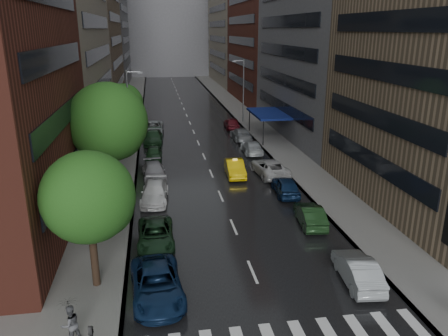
% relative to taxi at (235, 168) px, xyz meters
% --- Properties ---
extents(ground, '(220.00, 220.00, 0.00)m').
position_rel_taxi_xyz_m(ground, '(-2.12, -20.99, -0.76)').
color(ground, gray).
rests_on(ground, ground).
extents(road, '(14.00, 140.00, 0.01)m').
position_rel_taxi_xyz_m(road, '(-2.12, 29.01, -0.75)').
color(road, black).
rests_on(road, ground).
extents(sidewalk_left, '(4.00, 140.00, 0.15)m').
position_rel_taxi_xyz_m(sidewalk_left, '(-11.12, 29.01, -0.68)').
color(sidewalk_left, gray).
rests_on(sidewalk_left, ground).
extents(sidewalk_right, '(4.00, 140.00, 0.15)m').
position_rel_taxi_xyz_m(sidewalk_right, '(6.88, 29.01, -0.68)').
color(sidewalk_right, gray).
rests_on(sidewalk_right, ground).
extents(buildings_left, '(8.00, 108.00, 38.00)m').
position_rel_taxi_xyz_m(buildings_left, '(-17.12, 37.80, 15.23)').
color(buildings_left, maroon).
rests_on(buildings_left, ground).
extents(buildings_right, '(8.05, 109.10, 36.00)m').
position_rel_taxi_xyz_m(buildings_right, '(12.88, 35.71, 14.27)').
color(buildings_right, '#937A5B').
rests_on(buildings_right, ground).
extents(building_far, '(40.00, 14.00, 32.00)m').
position_rel_taxi_xyz_m(building_far, '(-2.12, 97.01, 15.24)').
color(building_far, slate).
rests_on(building_far, ground).
extents(tree_near, '(4.74, 4.74, 7.55)m').
position_rel_taxi_xyz_m(tree_near, '(-10.72, -17.12, 4.41)').
color(tree_near, '#382619').
rests_on(tree_near, ground).
extents(tree_mid, '(6.00, 6.00, 9.57)m').
position_rel_taxi_xyz_m(tree_mid, '(-10.72, -5.20, 5.79)').
color(tree_mid, '#382619').
rests_on(tree_mid, ground).
extents(tree_far, '(4.54, 4.54, 7.23)m').
position_rel_taxi_xyz_m(tree_far, '(-10.72, 13.79, 4.19)').
color(tree_far, '#382619').
rests_on(tree_far, ground).
extents(taxi, '(1.81, 4.67, 1.52)m').
position_rel_taxi_xyz_m(taxi, '(0.00, 0.00, 0.00)').
color(taxi, yellow).
rests_on(taxi, ground).
extents(parked_cars_left, '(2.99, 43.31, 1.59)m').
position_rel_taxi_xyz_m(parked_cars_left, '(-7.52, 0.75, -0.01)').
color(parked_cars_left, '#0E2245').
rests_on(parked_cars_left, ground).
extents(parked_cars_right, '(3.00, 43.81, 1.55)m').
position_rel_taxi_xyz_m(parked_cars_right, '(3.28, 1.84, -0.01)').
color(parked_cars_right, '#AAB0B3').
rests_on(parked_cars_right, ground).
extents(ped_black_umbrella, '(1.10, 1.05, 2.09)m').
position_rel_taxi_xyz_m(ped_black_umbrella, '(-11.26, -21.60, 0.62)').
color(ped_black_umbrella, '#55575B').
rests_on(ped_black_umbrella, sidewalk_left).
extents(street_lamp_left, '(1.74, 0.22, 9.00)m').
position_rel_taxi_xyz_m(street_lamp_left, '(-9.84, 9.01, 4.13)').
color(street_lamp_left, gray).
rests_on(street_lamp_left, sidewalk_left).
extents(street_lamp_right, '(1.74, 0.22, 9.00)m').
position_rel_taxi_xyz_m(street_lamp_right, '(5.60, 24.01, 4.13)').
color(street_lamp_right, gray).
rests_on(street_lamp_right, sidewalk_right).
extents(awning, '(4.00, 8.00, 3.12)m').
position_rel_taxi_xyz_m(awning, '(6.86, 14.01, 2.38)').
color(awning, navy).
rests_on(awning, sidewalk_right).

